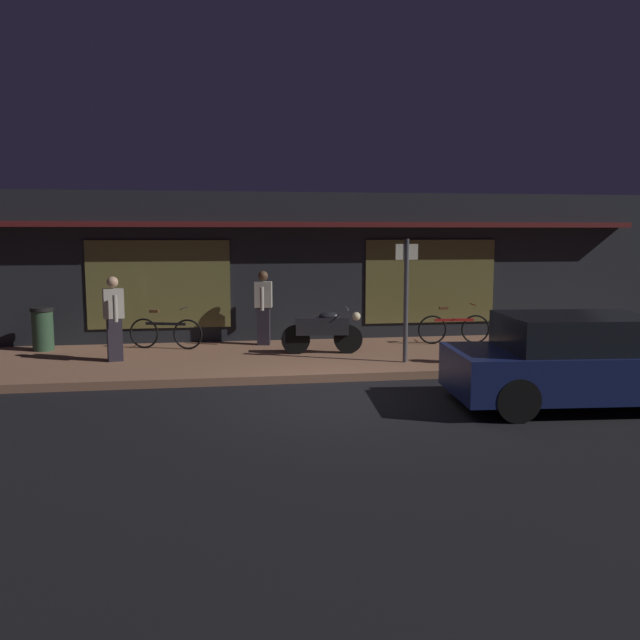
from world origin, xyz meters
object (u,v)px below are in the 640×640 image
bicycle_parked (166,332)px  trash_bin (43,329)px  bicycle_extra (454,328)px  person_photographer (114,317)px  sign_post (406,293)px  parked_car_near (582,361)px  motorcycle (324,330)px  person_bystander (263,306)px

bicycle_parked → trash_bin: (-2.59, 0.20, 0.11)m
trash_bin → bicycle_parked: bearing=-4.4°
bicycle_parked → bicycle_extra: bearing=-2.9°
bicycle_extra → person_photographer: person_photographer is taller
sign_post → parked_car_near: 3.75m
person_photographer → sign_post: 5.73m
motorcycle → sign_post: bearing=-39.7°
motorcycle → parked_car_near: parked_car_near is taller
motorcycle → parked_car_near: size_ratio=0.40×
person_bystander → sign_post: (2.59, -2.48, 0.48)m
bicycle_parked → person_photographer: 1.65m
motorcycle → parked_car_near: (3.33, -4.31, 0.06)m
bicycle_parked → motorcycle: bearing=-18.3°
trash_bin → parked_car_near: (9.23, -5.60, 0.08)m
parked_car_near → bicycle_parked: bearing=140.8°
person_bystander → person_photographer: bearing=-153.8°
bicycle_extra → parked_car_near: size_ratio=0.39×
bicycle_extra → parked_car_near: bearing=-87.8°
sign_post → trash_bin: (-7.33, 2.48, -0.89)m
motorcycle → person_bystander: 1.78m
person_photographer → sign_post: bearing=-10.0°
sign_post → parked_car_near: sign_post is taller
motorcycle → bicycle_parked: 3.49m
sign_post → trash_bin: size_ratio=2.58×
motorcycle → trash_bin: 6.04m
person_bystander → parked_car_near: bearing=-51.3°
trash_bin → motorcycle: bearing=-12.4°
motorcycle → person_bystander: size_ratio=1.02×
person_photographer → sign_post: (5.62, -0.99, 0.48)m
trash_bin → parked_car_near: bearing=-31.3°
person_photographer → parked_car_near: (7.52, -4.11, -0.32)m
parked_car_near → bicycle_extra: bearing=92.2°
sign_post → person_photographer: bearing=170.0°
bicycle_parked → bicycle_extra: same height
person_photographer → parked_car_near: person_photographer is taller
sign_post → parked_car_near: bearing=-58.7°
person_photographer → person_bystander: bearing=26.2°
person_photographer → parked_car_near: 8.58m
person_bystander → bicycle_parked: bearing=-174.6°
bicycle_extra → person_photographer: size_ratio=0.99×
motorcycle → trash_bin: motorcycle is taller
motorcycle → bicycle_extra: 3.22m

